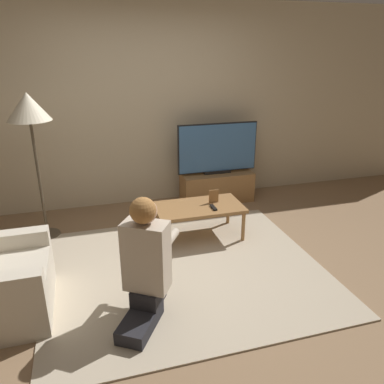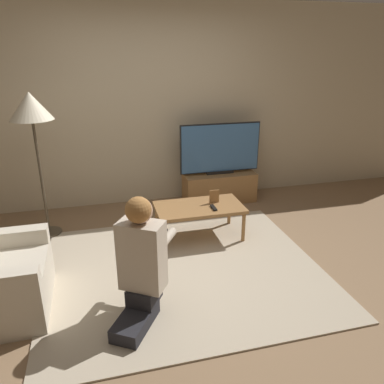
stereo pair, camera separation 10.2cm
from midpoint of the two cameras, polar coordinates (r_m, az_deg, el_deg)
ground_plane at (r=3.71m, az=-0.40°, el=-11.92°), size 10.00×10.00×0.00m
wall_back at (r=5.05m, az=-5.94°, el=12.81°), size 10.00×0.06×2.60m
rug at (r=3.70m, az=-0.40°, el=-11.81°), size 2.60×2.23×0.02m
tv_stand at (r=5.24m, az=4.73°, el=0.73°), size 0.99×0.38×0.41m
tv at (r=5.07m, az=4.90°, el=6.61°), size 1.11×0.08×0.69m
coffee_table at (r=4.15m, az=1.81°, el=-2.63°), size 0.97×0.54×0.39m
floor_lamp at (r=4.25m, az=-22.65°, el=11.04°), size 0.44×0.44×1.61m
person_kneeling at (r=2.91m, az=-6.72°, el=-10.23°), size 0.63×0.81×1.01m
picture_frame at (r=4.20m, az=4.11°, el=-0.68°), size 0.11×0.01×0.15m
remote at (r=4.07m, az=4.03°, el=-2.41°), size 0.04×0.15×0.02m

